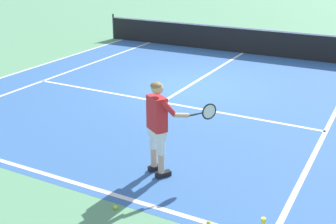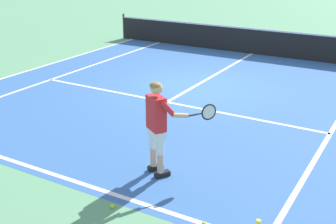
# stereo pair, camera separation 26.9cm
# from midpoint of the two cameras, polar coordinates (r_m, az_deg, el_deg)

# --- Properties ---
(ground_plane) EXTENTS (80.00, 80.00, 0.00)m
(ground_plane) POSITION_cam_midpoint_polar(r_m,az_deg,el_deg) (12.81, 2.01, 3.33)
(ground_plane) COLOR #609E70
(court_inner_surface) EXTENTS (10.98, 11.17, 0.00)m
(court_inner_surface) POSITION_cam_midpoint_polar(r_m,az_deg,el_deg) (12.34, 0.87, 2.66)
(court_inner_surface) COLOR #3866A8
(court_inner_surface) RESTS_ON ground
(line_baseline) EXTENTS (10.98, 0.10, 0.01)m
(line_baseline) POSITION_cam_midpoint_polar(r_m,az_deg,el_deg) (8.29, -16.62, -7.67)
(line_baseline) COLOR white
(line_baseline) RESTS_ON ground
(line_service) EXTENTS (8.23, 0.10, 0.01)m
(line_service) POSITION_cam_midpoint_polar(r_m,az_deg,el_deg) (11.49, -1.45, 1.29)
(line_service) COLOR white
(line_service) RESTS_ON ground
(line_centre_service) EXTENTS (0.10, 6.40, 0.01)m
(line_centre_service) POSITION_cam_midpoint_polar(r_m,az_deg,el_deg) (14.23, 4.92, 5.06)
(line_centre_service) COLOR white
(line_centre_service) RESTS_ON ground
(line_singles_left) EXTENTS (0.10, 10.77, 0.01)m
(line_singles_left) POSITION_cam_midpoint_polar(r_m,az_deg,el_deg) (14.60, -13.69, 4.95)
(line_singles_left) COLOR white
(line_singles_left) RESTS_ON ground
(line_singles_right) EXTENTS (0.10, 10.77, 0.01)m
(line_singles_right) POSITION_cam_midpoint_polar(r_m,az_deg,el_deg) (11.18, 19.96, -0.57)
(line_singles_right) COLOR white
(line_singles_right) RESTS_ON ground
(line_doubles_left) EXTENTS (0.10, 10.77, 0.01)m
(line_doubles_left) POSITION_cam_midpoint_polar(r_m,az_deg,el_deg) (15.53, -17.53, 5.50)
(line_doubles_left) COLOR white
(line_doubles_left) RESTS_ON ground
(tennis_net) EXTENTS (11.96, 0.08, 1.07)m
(tennis_net) POSITION_cam_midpoint_polar(r_m,az_deg,el_deg) (17.03, 9.32, 9.18)
(tennis_net) COLOR #333338
(tennis_net) RESTS_ON ground
(tennis_player) EXTENTS (1.07, 0.88, 1.71)m
(tennis_player) POSITION_cam_midpoint_polar(r_m,az_deg,el_deg) (7.55, -2.24, -1.37)
(tennis_player) COLOR black
(tennis_player) RESTS_ON ground
(tennis_ball_near_feet) EXTENTS (0.07, 0.07, 0.07)m
(tennis_ball_near_feet) POSITION_cam_midpoint_polar(r_m,az_deg,el_deg) (7.04, -7.94, -12.12)
(tennis_ball_near_feet) COLOR #CCE02D
(tennis_ball_near_feet) RESTS_ON ground
(tennis_ball_by_baseline) EXTENTS (0.07, 0.07, 0.07)m
(tennis_ball_by_baseline) POSITION_cam_midpoint_polar(r_m,az_deg,el_deg) (6.64, 4.09, -14.15)
(tennis_ball_by_baseline) COLOR #CCE02D
(tennis_ball_by_baseline) RESTS_ON ground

